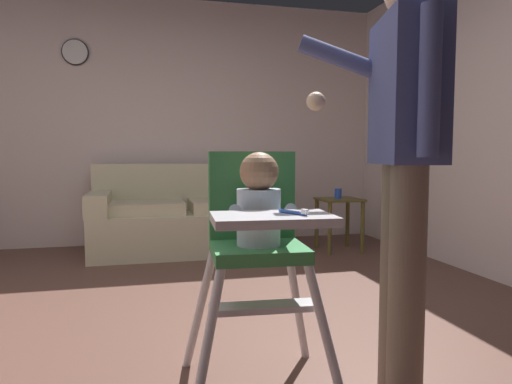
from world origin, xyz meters
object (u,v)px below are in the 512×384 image
at_px(couch, 187,217).
at_px(wall_clock, 75,52).
at_px(high_chair, 258,225).
at_px(side_table, 339,213).
at_px(sippy_cup, 338,193).
at_px(adult_standing, 403,157).

bearing_deg(couch, wall_clock, -114.31).
distance_m(high_chair, side_table, 2.90).
bearing_deg(wall_clock, sippy_cup, -18.44).
bearing_deg(wall_clock, couch, -24.31).
bearing_deg(wall_clock, adult_standing, -64.98).
height_order(couch, wall_clock, wall_clock).
height_order(couch, sippy_cup, couch).
bearing_deg(high_chair, adult_standing, 79.88).
xyz_separation_m(high_chair, sippy_cup, (1.44, 2.49, -0.11)).
distance_m(couch, adult_standing, 3.11).
distance_m(side_table, sippy_cup, 0.19).
relative_size(sippy_cup, wall_clock, 0.38).
relative_size(high_chair, side_table, 1.87).
bearing_deg(side_table, sippy_cup, 180.00).
height_order(side_table, wall_clock, wall_clock).
height_order(adult_standing, wall_clock, wall_clock).
bearing_deg(side_table, adult_standing, -108.91).
distance_m(adult_standing, side_table, 2.84).
relative_size(couch, sippy_cup, 18.23).
bearing_deg(sippy_cup, side_table, -0.00).
height_order(couch, side_table, couch).
distance_m(couch, wall_clock, 2.02).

